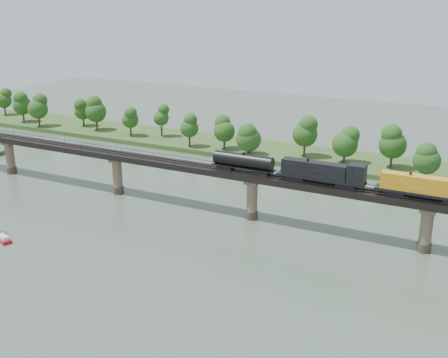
% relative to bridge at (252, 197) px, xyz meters
% --- Properties ---
extents(ground, '(400.00, 400.00, 0.00)m').
position_rel_bridge_xyz_m(ground, '(0.00, -30.00, -5.46)').
color(ground, '#3B4C3D').
rests_on(ground, ground).
extents(far_bank, '(300.00, 24.00, 1.60)m').
position_rel_bridge_xyz_m(far_bank, '(0.00, 55.00, -4.66)').
color(far_bank, '#2E4A1D').
rests_on(far_bank, ground).
extents(bridge, '(236.00, 30.00, 11.50)m').
position_rel_bridge_xyz_m(bridge, '(0.00, 0.00, 0.00)').
color(bridge, '#473A2D').
rests_on(bridge, ground).
extents(bridge_superstructure, '(220.00, 4.90, 0.75)m').
position_rel_bridge_xyz_m(bridge_superstructure, '(0.00, 0.00, 6.33)').
color(bridge_superstructure, black).
rests_on(bridge_superstructure, bridge).
extents(far_treeline, '(289.06, 17.54, 13.60)m').
position_rel_bridge_xyz_m(far_treeline, '(-8.21, 50.52, 3.37)').
color(far_treeline, '#382619').
rests_on(far_treeline, far_bank).
extents(freight_train, '(81.50, 3.18, 5.61)m').
position_rel_bridge_xyz_m(freight_train, '(31.64, -0.00, 8.72)').
color(freight_train, black).
rests_on(freight_train, bridge).
extents(motorboat, '(5.83, 3.92, 1.54)m').
position_rel_bridge_xyz_m(motorboat, '(-43.79, -36.66, -4.93)').
color(motorboat, '#A91315').
rests_on(motorboat, ground).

